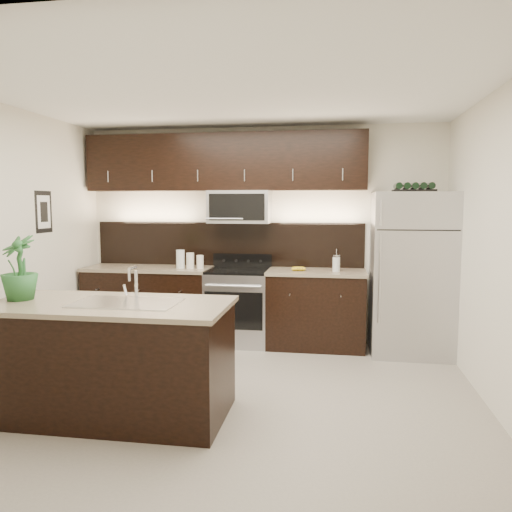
# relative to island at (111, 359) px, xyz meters

# --- Properties ---
(ground) EXTENTS (4.50, 4.50, 0.00)m
(ground) POSITION_rel_island_xyz_m (0.88, 0.55, -0.47)
(ground) COLOR gray
(ground) RESTS_ON ground
(room_walls) EXTENTS (4.52, 4.02, 2.71)m
(room_walls) POSITION_rel_island_xyz_m (0.77, 0.51, 1.22)
(room_walls) COLOR silver
(room_walls) RESTS_ON ground
(counter_run) EXTENTS (3.51, 0.65, 0.94)m
(counter_run) POSITION_rel_island_xyz_m (0.43, 2.24, -0.00)
(counter_run) COLOR black
(counter_run) RESTS_ON ground
(upper_fixtures) EXTENTS (3.49, 0.40, 1.66)m
(upper_fixtures) POSITION_rel_island_xyz_m (0.45, 2.39, 1.67)
(upper_fixtures) COLOR black
(upper_fixtures) RESTS_ON counter_run
(island) EXTENTS (1.96, 0.96, 0.94)m
(island) POSITION_rel_island_xyz_m (0.00, 0.00, 0.00)
(island) COLOR black
(island) RESTS_ON ground
(sink_faucet) EXTENTS (0.84, 0.50, 0.28)m
(sink_faucet) POSITION_rel_island_xyz_m (0.15, 0.01, 0.48)
(sink_faucet) COLOR silver
(sink_faucet) RESTS_ON island
(refrigerator) EXTENTS (0.90, 0.81, 1.87)m
(refrigerator) POSITION_rel_island_xyz_m (2.68, 2.18, 0.46)
(refrigerator) COLOR #B2B2B7
(refrigerator) RESTS_ON ground
(wine_rack) EXTENTS (0.46, 0.29, 0.11)m
(wine_rack) POSITION_rel_island_xyz_m (2.68, 2.18, 1.45)
(wine_rack) COLOR black
(wine_rack) RESTS_ON refrigerator
(plant) EXTENTS (0.39, 0.39, 0.54)m
(plant) POSITION_rel_island_xyz_m (-0.79, 0.00, 0.74)
(plant) COLOR #255E2A
(plant) RESTS_ON island
(canisters) EXTENTS (0.35, 0.11, 0.23)m
(canisters) POSITION_rel_island_xyz_m (-0.00, 2.20, 0.57)
(canisters) COLOR silver
(canisters) RESTS_ON counter_run
(french_press) EXTENTS (0.09, 0.09, 0.26)m
(french_press) POSITION_rel_island_xyz_m (1.82, 2.19, 0.56)
(french_press) COLOR silver
(french_press) RESTS_ON counter_run
(bananas) EXTENTS (0.20, 0.17, 0.05)m
(bananas) POSITION_rel_island_xyz_m (1.33, 2.16, 0.50)
(bananas) COLOR gold
(bananas) RESTS_ON counter_run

